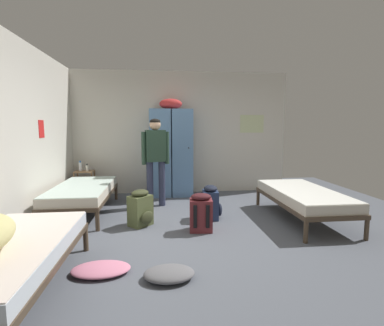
{
  "coord_description": "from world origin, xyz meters",
  "views": [
    {
      "loc": [
        -0.48,
        -4.04,
        1.49
      ],
      "look_at": [
        0.0,
        0.25,
        0.95
      ],
      "focal_mm": 27.41,
      "sensor_mm": 36.0,
      "label": 1
    }
  ],
  "objects_px": {
    "bed_left_front": "(8,255)",
    "clothes_pile_pink": "(101,269)",
    "bed_left_rear": "(83,192)",
    "clothes_pile_grey": "(169,274)",
    "locker_bank": "(171,151)",
    "bed_right": "(303,196)",
    "person_traveler": "(156,154)",
    "backpack_olive": "(141,209)",
    "lotion_bottle": "(87,168)",
    "backpack_navy": "(211,203)",
    "shelf_unit": "(85,181)",
    "backpack_maroon": "(201,213)",
    "water_bottle": "(80,166)"
  },
  "relations": [
    {
      "from": "water_bottle",
      "to": "clothes_pile_pink",
      "type": "distance_m",
      "value": 3.56
    },
    {
      "from": "clothes_pile_pink",
      "to": "clothes_pile_grey",
      "type": "bearing_deg",
      "value": -15.9
    },
    {
      "from": "water_bottle",
      "to": "clothes_pile_grey",
      "type": "height_order",
      "value": "water_bottle"
    },
    {
      "from": "bed_left_front",
      "to": "lotion_bottle",
      "type": "relative_size",
      "value": 12.54
    },
    {
      "from": "locker_bank",
      "to": "bed_left_front",
      "type": "xyz_separation_m",
      "value": [
        -1.56,
        -3.7,
        -0.59
      ]
    },
    {
      "from": "locker_bank",
      "to": "water_bottle",
      "type": "bearing_deg",
      "value": -179.7
    },
    {
      "from": "backpack_olive",
      "to": "person_traveler",
      "type": "bearing_deg",
      "value": 78.67
    },
    {
      "from": "locker_bank",
      "to": "bed_right",
      "type": "xyz_separation_m",
      "value": [
        2.03,
        -1.92,
        -0.59
      ]
    },
    {
      "from": "bed_left_front",
      "to": "person_traveler",
      "type": "height_order",
      "value": "person_traveler"
    },
    {
      "from": "backpack_navy",
      "to": "bed_right",
      "type": "bearing_deg",
      "value": -8.14
    },
    {
      "from": "bed_left_rear",
      "to": "water_bottle",
      "type": "distance_m",
      "value": 1.25
    },
    {
      "from": "shelf_unit",
      "to": "person_traveler",
      "type": "xyz_separation_m",
      "value": [
        1.49,
        -0.81,
        0.64
      ]
    },
    {
      "from": "shelf_unit",
      "to": "backpack_olive",
      "type": "distance_m",
      "value": 2.29
    },
    {
      "from": "clothes_pile_grey",
      "to": "locker_bank",
      "type": "bearing_deg",
      "value": 87.28
    },
    {
      "from": "backpack_maroon",
      "to": "clothes_pile_grey",
      "type": "bearing_deg",
      "value": -110.9
    },
    {
      "from": "lotion_bottle",
      "to": "backpack_olive",
      "type": "xyz_separation_m",
      "value": [
        1.2,
        -1.86,
        -0.38
      ]
    },
    {
      "from": "shelf_unit",
      "to": "bed_left_rear",
      "type": "relative_size",
      "value": 0.3
    },
    {
      "from": "backpack_navy",
      "to": "backpack_olive",
      "type": "bearing_deg",
      "value": -168.88
    },
    {
      "from": "bed_left_rear",
      "to": "backpack_olive",
      "type": "relative_size",
      "value": 3.45
    },
    {
      "from": "bed_left_rear",
      "to": "locker_bank",
      "type": "bearing_deg",
      "value": 37.02
    },
    {
      "from": "person_traveler",
      "to": "clothes_pile_grey",
      "type": "height_order",
      "value": "person_traveler"
    },
    {
      "from": "bed_left_front",
      "to": "clothes_pile_pink",
      "type": "xyz_separation_m",
      "value": [
        0.71,
        0.34,
        -0.34
      ]
    },
    {
      "from": "shelf_unit",
      "to": "bed_left_front",
      "type": "relative_size",
      "value": 0.3
    },
    {
      "from": "water_bottle",
      "to": "bed_left_rear",
      "type": "bearing_deg",
      "value": -74.25
    },
    {
      "from": "locker_bank",
      "to": "backpack_olive",
      "type": "xyz_separation_m",
      "value": [
        -0.54,
        -1.93,
        -0.71
      ]
    },
    {
      "from": "backpack_olive",
      "to": "backpack_maroon",
      "type": "bearing_deg",
      "value": -19.92
    },
    {
      "from": "locker_bank",
      "to": "clothes_pile_pink",
      "type": "height_order",
      "value": "locker_bank"
    },
    {
      "from": "person_traveler",
      "to": "backpack_olive",
      "type": "distance_m",
      "value": 1.33
    },
    {
      "from": "locker_bank",
      "to": "shelf_unit",
      "type": "distance_m",
      "value": 1.92
    },
    {
      "from": "bed_left_rear",
      "to": "person_traveler",
      "type": "xyz_separation_m",
      "value": [
        1.24,
        0.34,
        0.6
      ]
    },
    {
      "from": "clothes_pile_grey",
      "to": "backpack_olive",
      "type": "bearing_deg",
      "value": 102.88
    },
    {
      "from": "locker_bank",
      "to": "person_traveler",
      "type": "distance_m",
      "value": 0.9
    },
    {
      "from": "person_traveler",
      "to": "lotion_bottle",
      "type": "xyz_separation_m",
      "value": [
        -1.42,
        0.77,
        -0.35
      ]
    },
    {
      "from": "backpack_navy",
      "to": "backpack_olive",
      "type": "xyz_separation_m",
      "value": [
        -1.11,
        -0.22,
        0.0
      ]
    },
    {
      "from": "person_traveler",
      "to": "clothes_pile_grey",
      "type": "bearing_deg",
      "value": -86.79
    },
    {
      "from": "bed_left_rear",
      "to": "lotion_bottle",
      "type": "distance_m",
      "value": 1.15
    },
    {
      "from": "bed_left_front",
      "to": "bed_right",
      "type": "relative_size",
      "value": 1.0
    },
    {
      "from": "person_traveler",
      "to": "backpack_maroon",
      "type": "distance_m",
      "value": 1.71
    },
    {
      "from": "clothes_pile_grey",
      "to": "bed_right",
      "type": "bearing_deg",
      "value": 36.61
    },
    {
      "from": "bed_right",
      "to": "clothes_pile_pink",
      "type": "relative_size",
      "value": 3.18
    },
    {
      "from": "backpack_olive",
      "to": "lotion_bottle",
      "type": "bearing_deg",
      "value": 122.87
    },
    {
      "from": "lotion_bottle",
      "to": "clothes_pile_pink",
      "type": "distance_m",
      "value": 3.46
    },
    {
      "from": "bed_left_front",
      "to": "person_traveler",
      "type": "bearing_deg",
      "value": 66.45
    },
    {
      "from": "bed_left_rear",
      "to": "clothes_pile_pink",
      "type": "relative_size",
      "value": 3.18
    },
    {
      "from": "backpack_maroon",
      "to": "bed_left_rear",
      "type": "bearing_deg",
      "value": 150.55
    },
    {
      "from": "bed_left_rear",
      "to": "clothes_pile_grey",
      "type": "bearing_deg",
      "value": -59.56
    },
    {
      "from": "water_bottle",
      "to": "backpack_olive",
      "type": "distance_m",
      "value": 2.39
    },
    {
      "from": "backpack_olive",
      "to": "bed_right",
      "type": "bearing_deg",
      "value": 0.23
    },
    {
      "from": "clothes_pile_pink",
      "to": "backpack_navy",
      "type": "bearing_deg",
      "value": 48.98
    },
    {
      "from": "bed_left_rear",
      "to": "bed_right",
      "type": "xyz_separation_m",
      "value": [
        3.59,
        -0.74,
        0.0
      ]
    }
  ]
}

